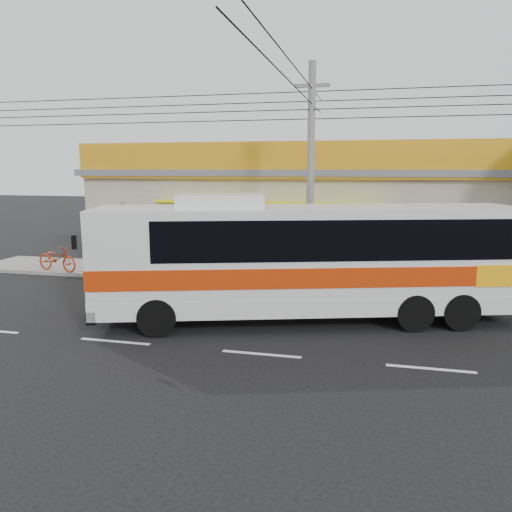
{
  "coord_description": "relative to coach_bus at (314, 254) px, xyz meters",
  "views": [
    {
      "loc": [
        2.57,
        -13.99,
        4.56
      ],
      "look_at": [
        -1.2,
        2.0,
        1.66
      ],
      "focal_mm": 35.0,
      "sensor_mm": 36.0,
      "label": 1
    }
  ],
  "objects": [
    {
      "name": "lane_markings",
      "position": [
        -0.9,
        -3.09,
        -2.04
      ],
      "size": [
        50.0,
        0.12,
        0.01
      ],
      "primitive_type": null,
      "color": "silver",
      "rests_on": "ground"
    },
    {
      "name": "storefront_building",
      "position": [
        -0.91,
        10.95,
        0.26
      ],
      "size": [
        22.6,
        9.2,
        5.7
      ],
      "color": "#A39B83",
      "rests_on": "ground"
    },
    {
      "name": "utility_pole",
      "position": [
        -0.6,
        3.61,
        4.75
      ],
      "size": [
        34.0,
        14.0,
        8.24
      ],
      "color": "slate",
      "rests_on": "ground"
    },
    {
      "name": "ground",
      "position": [
        -0.9,
        -0.59,
        -2.04
      ],
      "size": [
        120.0,
        120.0,
        0.0
      ],
      "primitive_type": "plane",
      "color": "black",
      "rests_on": "ground"
    },
    {
      "name": "sidewalk",
      "position": [
        -0.9,
        5.41,
        -1.97
      ],
      "size": [
        30.0,
        3.2,
        0.15
      ],
      "primitive_type": "cube",
      "color": "gray",
      "rests_on": "ground"
    },
    {
      "name": "motorbike_dark",
      "position": [
        -9.43,
        6.65,
        -1.38
      ],
      "size": [
        1.76,
        0.6,
        1.04
      ],
      "primitive_type": "imported",
      "rotation": [
        0.0,
        0.0,
        1.64
      ],
      "color": "black",
      "rests_on": "sidewalk"
    },
    {
      "name": "coach_bus",
      "position": [
        0.0,
        0.0,
        0.0
      ],
      "size": [
        12.62,
        6.12,
        3.82
      ],
      "rotation": [
        0.0,
        0.0,
        0.3
      ],
      "color": "silver",
      "rests_on": "ground"
    },
    {
      "name": "motorbike_red",
      "position": [
        -11.6,
        4.11,
        -1.33
      ],
      "size": [
        2.25,
        1.2,
        1.12
      ],
      "primitive_type": "imported",
      "rotation": [
        0.0,
        0.0,
        1.35
      ],
      "color": "#9C280B",
      "rests_on": "sidewalk"
    }
  ]
}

